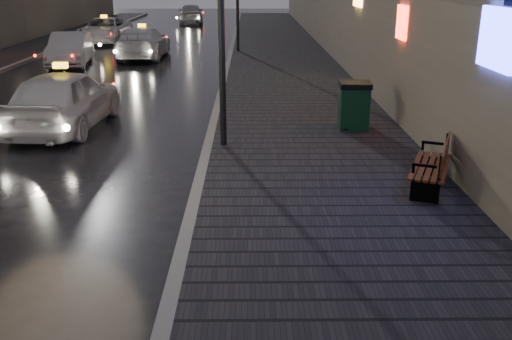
{
  "coord_description": "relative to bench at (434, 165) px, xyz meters",
  "views": [
    {
      "loc": [
        2.44,
        -6.06,
        3.71
      ],
      "look_at": [
        2.53,
        2.23,
        0.85
      ],
      "focal_mm": 40.0,
      "sensor_mm": 36.0,
      "label": 1
    }
  ],
  "objects": [
    {
      "name": "sidewalk_far",
      "position": [
        -14.32,
        17.77,
        -0.5
      ],
      "size": [
        2.4,
        58.0,
        0.15
      ],
      "primitive_type": "cube",
      "color": "black",
      "rests_on": "ground"
    },
    {
      "name": "taxi_far",
      "position": [
        -11.41,
        23.86,
        0.11
      ],
      "size": [
        2.39,
        4.98,
        1.37
      ],
      "primitive_type": "imported",
      "rotation": [
        0.0,
        0.0,
        -0.02
      ],
      "color": "silver",
      "rests_on": "ground"
    },
    {
      "name": "car_far",
      "position": [
        -7.78,
        36.45,
        0.2
      ],
      "size": [
        2.26,
        4.7,
        1.55
      ],
      "primitive_type": "imported",
      "rotation": [
        0.0,
        0.0,
        3.24
      ],
      "color": "#95949C",
      "rests_on": "ground"
    },
    {
      "name": "trash_bin",
      "position": [
        -0.68,
        4.16,
        0.15
      ],
      "size": [
        0.77,
        0.77,
        1.13
      ],
      "rotation": [
        0.0,
        0.0,
        -0.05
      ],
      "color": "black",
      "rests_on": "sidewalk"
    },
    {
      "name": "bench",
      "position": [
        0.0,
        0.0,
        0.0
      ],
      "size": [
        1.16,
        1.76,
        0.85
      ],
      "rotation": [
        0.0,
        0.0,
        -0.39
      ],
      "color": "black",
      "rests_on": "sidewalk"
    },
    {
      "name": "ground",
      "position": [
        -5.62,
        -3.23,
        -0.58
      ],
      "size": [
        120.0,
        120.0,
        0.0
      ],
      "primitive_type": "plane",
      "color": "black",
      "rests_on": "ground"
    },
    {
      "name": "car_left_mid",
      "position": [
        -10.8,
        15.22,
        0.1
      ],
      "size": [
        1.97,
        4.28,
        1.36
      ],
      "primitive_type": "imported",
      "rotation": [
        0.0,
        0.0,
        0.13
      ],
      "color": "#A4A3AB",
      "rests_on": "ground"
    },
    {
      "name": "taxi_near",
      "position": [
        -7.81,
        4.71,
        0.19
      ],
      "size": [
        2.07,
        4.57,
        1.52
      ],
      "primitive_type": "imported",
      "rotation": [
        0.0,
        0.0,
        3.08
      ],
      "color": "silver",
      "rests_on": "ground"
    },
    {
      "name": "curb",
      "position": [
        -4.12,
        17.77,
        -0.5
      ],
      "size": [
        0.2,
        58.0,
        0.15
      ],
      "primitive_type": "cube",
      "color": "slate",
      "rests_on": "ground"
    },
    {
      "name": "sidewalk",
      "position": [
        -1.72,
        17.77,
        -0.5
      ],
      "size": [
        4.6,
        58.0,
        0.15
      ],
      "primitive_type": "cube",
      "color": "black",
      "rests_on": "ground"
    },
    {
      "name": "curb_far",
      "position": [
        -13.02,
        17.77,
        -0.5
      ],
      "size": [
        0.2,
        58.0,
        0.15
      ],
      "primitive_type": "cube",
      "color": "slate",
      "rests_on": "ground"
    },
    {
      "name": "taxi_mid",
      "position": [
        -8.11,
        17.38,
        0.13
      ],
      "size": [
        2.03,
        4.88,
        1.41
      ],
      "primitive_type": "imported",
      "rotation": [
        0.0,
        0.0,
        3.13
      ],
      "color": "white",
      "rests_on": "ground"
    }
  ]
}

